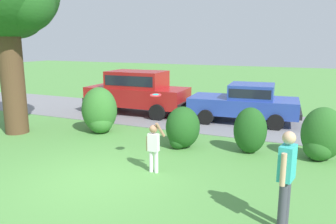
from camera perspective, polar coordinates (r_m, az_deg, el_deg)
The scene contains 11 objects.
ground_plane at distance 8.11m, azimuth -12.35°, elevation -11.32°, with size 80.00×80.00×0.00m, color #518E42.
driveway_strip at distance 14.04m, azimuth 4.79°, elevation -1.13°, with size 28.00×4.40×0.02m, color slate.
shrub_near_tree at distance 12.05m, azimuth -11.67°, elevation -0.01°, with size 1.26×1.21×1.61m.
shrub_centre_left at distance 10.09m, azimuth 2.49°, elevation -2.83°, with size 1.04×1.07×1.27m.
shrub_centre at distance 9.87m, azimuth 13.93°, elevation -3.08°, with size 0.95×0.79×1.34m.
shrub_centre_right at distance 9.95m, azimuth 24.91°, elevation -3.89°, with size 1.13×0.96×1.46m.
parked_sedan at distance 13.59m, azimuth 13.18°, elevation 1.76°, with size 4.54×2.37×1.56m.
parked_suv at distance 14.93m, azimuth -5.31°, elevation 3.80°, with size 4.76×2.23×1.92m.
child_thrower at distance 8.14m, azimuth -2.49°, elevation -5.59°, with size 0.45×0.27×1.29m.
frisbee at distance 8.17m, azimuth -2.14°, elevation 2.93°, with size 0.28×0.28×0.05m.
adult_onlooker at distance 5.98m, azimuth 19.66°, elevation -10.18°, with size 0.28×0.52×1.74m.
Camera 1 is at (4.55, -5.93, 3.15)m, focal length 35.46 mm.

